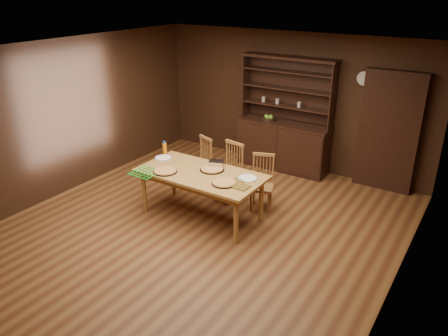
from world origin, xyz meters
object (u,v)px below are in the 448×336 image
Objects in this scene: chair_left at (202,161)px; juice_bottle at (165,148)px; dining_table at (201,177)px; chair_center at (231,170)px; china_hutch at (283,139)px; chair_right at (262,180)px.

juice_bottle reaches higher than chair_left.
chair_center reaches higher than dining_table.
chair_center is at bearing -95.28° from china_hutch.
chair_right is at bearing 15.39° from chair_left.
dining_table is 9.01× the size of juice_bottle.
chair_center is 4.63× the size of juice_bottle.
chair_right is (1.28, -0.12, -0.01)m from chair_left.
chair_center is 1.17m from juice_bottle.
china_hutch is 1.12× the size of dining_table.
chair_right is 1.73m from juice_bottle.
china_hutch is 1.73m from chair_right.
chair_left is at bearing 124.83° from dining_table.
chair_center is at bearing 9.44° from chair_left.
chair_left is 0.70m from chair_center.
chair_left is 0.92× the size of chair_center.
chair_right is 4.22× the size of juice_bottle.
juice_bottle is (-1.03, -0.46, 0.32)m from chair_center.
chair_center is 1.10× the size of chair_right.
juice_bottle reaches higher than chair_right.
china_hutch is 2.39× the size of chair_right.
chair_left is (-0.64, 0.92, -0.19)m from dining_table.
chair_left is 1.01× the size of chair_right.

